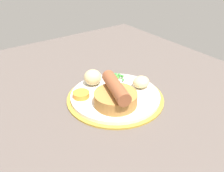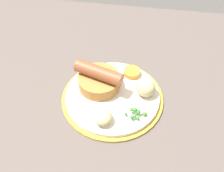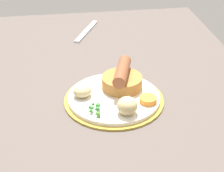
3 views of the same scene
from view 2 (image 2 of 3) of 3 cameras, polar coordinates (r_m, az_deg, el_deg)
dining_table at (r=73.99cm, az=-4.35°, el=-3.70°), size 110.00×80.00×3.00cm
dinner_plate at (r=72.73cm, az=0.09°, el=-2.15°), size 23.69×23.69×1.40cm
sausage_pudding at (r=72.40cm, az=-2.38°, el=1.27°), size 11.74×9.82×5.99cm
pea_pile at (r=68.00cm, az=4.44°, el=-4.84°), size 4.99×2.70×1.94cm
potato_chunk_0 at (r=66.61cm, az=-1.69°, el=-5.66°), size 5.07×5.33×2.85cm
potato_chunk_1 at (r=71.47cm, az=6.17°, el=-0.26°), size 6.37×6.34×3.96cm
carrot_slice_0 at (r=76.27cm, az=3.67°, el=2.49°), size 5.27×5.27×1.30cm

